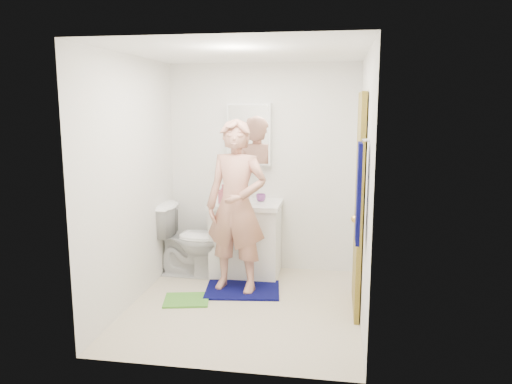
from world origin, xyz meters
TOP-DOWN VIEW (x-y plane):
  - floor at (0.00, 0.00)m, footprint 2.20×2.40m
  - ceiling at (0.00, 0.00)m, footprint 2.20×2.40m
  - wall_back at (0.00, 1.21)m, footprint 2.20×0.02m
  - wall_front at (0.00, -1.21)m, footprint 2.20×0.02m
  - wall_left at (-1.11, 0.00)m, footprint 0.02×2.40m
  - wall_right at (1.11, 0.00)m, footprint 0.02×2.40m
  - vanity_cabinet at (-0.15, 0.91)m, footprint 0.75×0.55m
  - countertop at (-0.15, 0.91)m, footprint 0.79×0.59m
  - sink_basin at (-0.15, 0.91)m, footprint 0.40×0.40m
  - faucet at (-0.15, 1.09)m, footprint 0.03×0.03m
  - medicine_cabinet at (-0.15, 1.14)m, footprint 0.50×0.12m
  - mirror_panel at (-0.15, 1.08)m, footprint 0.46×0.01m
  - door at (1.07, 0.15)m, footprint 0.05×0.80m
  - door_knob at (1.03, -0.17)m, footprint 0.07×0.07m
  - towel at (1.03, -0.57)m, footprint 0.03×0.24m
  - towel_hook at (1.07, -0.57)m, footprint 0.06×0.02m
  - toilet at (-0.76, 0.80)m, footprint 0.82×0.49m
  - bath_mat at (-0.09, 0.39)m, footprint 0.83×0.64m
  - green_rug at (-0.59, 0.03)m, footprint 0.51×0.46m
  - soap_dispenser at (-0.40, 0.83)m, footprint 0.11×0.11m
  - toothbrush_cup at (0.01, 0.98)m, footprint 0.14×0.14m
  - man at (-0.15, 0.39)m, footprint 0.71×0.53m

SIDE VIEW (x-z plane):
  - floor at x=0.00m, z-range -0.02..0.00m
  - green_rug at x=-0.59m, z-range 0.00..0.02m
  - bath_mat at x=-0.09m, z-range 0.00..0.02m
  - vanity_cabinet at x=-0.15m, z-range 0.00..0.80m
  - toilet at x=-0.76m, z-range 0.00..0.83m
  - countertop at x=-0.15m, z-range 0.80..0.85m
  - sink_basin at x=-0.15m, z-range 0.83..0.86m
  - toothbrush_cup at x=0.01m, z-range 0.85..0.94m
  - man at x=-0.15m, z-range 0.02..1.80m
  - faucet at x=-0.15m, z-range 0.85..0.97m
  - door_knob at x=1.03m, z-range 0.91..0.98m
  - soap_dispenser at x=-0.40m, z-range 0.85..1.06m
  - door at x=1.07m, z-range 0.00..2.05m
  - wall_back at x=0.00m, z-range 0.00..2.40m
  - wall_front at x=0.00m, z-range 0.00..2.40m
  - wall_left at x=-1.11m, z-range 0.00..2.40m
  - wall_right at x=1.11m, z-range 0.00..2.40m
  - towel at x=1.03m, z-range 0.85..1.65m
  - medicine_cabinet at x=-0.15m, z-range 1.25..1.95m
  - mirror_panel at x=-0.15m, z-range 1.27..1.93m
  - towel_hook at x=1.07m, z-range 1.66..1.68m
  - ceiling at x=0.00m, z-range 2.40..2.42m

